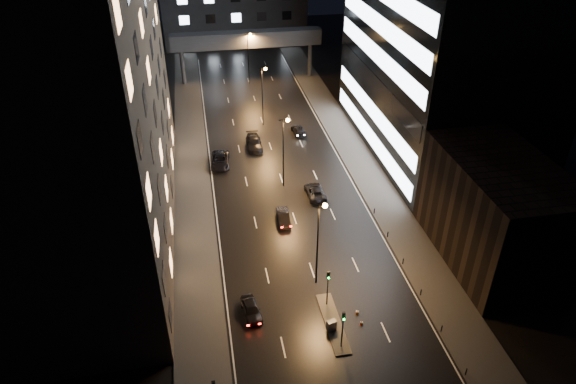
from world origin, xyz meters
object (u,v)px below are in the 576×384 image
Objects in this scene: car_away_d at (254,143)px; car_toward_b at (298,130)px; utility_cabinet at (331,325)px; car_away_a at (251,309)px; car_away_b at (283,217)px; car_away_c at (220,160)px; car_toward_a at (315,191)px.

car_toward_b is (7.85, 3.52, -0.19)m from car_away_d.
utility_cabinet reaches higher than car_toward_b.
car_away_a reaches higher than car_toward_b.
car_away_b is 20.55m from car_away_d.
car_away_c reaches higher than car_toward_a.
car_away_b is 7.30m from car_toward_a.
car_away_d is 1.16× the size of car_toward_a.
car_away_b is 0.84× the size of car_toward_a.
car_away_a is 35.70m from car_away_d.
car_away_d reaches higher than car_away_b.
utility_cabinet is (1.40, -18.40, 0.05)m from car_away_b.
car_away_a reaches higher than utility_cabinet.
car_away_a is at bearing 139.83° from utility_cabinet.
car_toward_a is 23.81m from utility_cabinet.
car_toward_b is at bearing 76.55° from car_away_b.
utility_cabinet is (7.28, -3.55, 0.05)m from car_away_a.
car_away_a is 30.69m from car_away_c.
car_toward_b is at bearing 68.58° from utility_cabinet.
car_away_d is at bearing 95.28° from car_away_b.
car_away_d is at bearing -69.26° from car_toward_a.
car_away_b is 18.46m from utility_cabinet.
car_toward_b is (6.77, 24.05, -0.04)m from car_away_b.
car_away_d is 16.67m from car_toward_a.
car_away_c is at bearing 27.93° from car_toward_b.
car_toward_a is 19.02m from car_toward_b.
car_away_c is (-0.83, 30.68, 0.12)m from car_away_a.
car_away_c is at bearing 115.27° from car_away_b.
car_toward_a reaches higher than utility_cabinet.
car_toward_a is at bearing -66.72° from car_away_d.
car_away_b reaches higher than car_away_a.
car_away_d is at bearing 20.75° from car_toward_b.
car_away_a is 0.69× the size of car_away_c.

